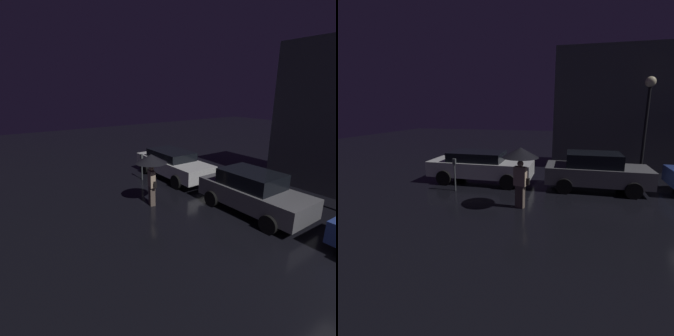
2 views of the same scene
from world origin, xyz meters
The scene contains 4 objects.
parked_car_white centered at (-9.19, 1.25, 0.75)m, with size 4.59×1.92×1.39m.
parked_car_grey centered at (-4.26, 1.25, 0.78)m, with size 4.04×1.92×1.52m.
pedestrian_with_umbrella centered at (-6.87, -1.44, 1.69)m, with size 1.20×1.20×2.05m.
parking_meter centered at (-9.76, -0.22, 0.81)m, with size 0.12×0.10×1.32m.
Camera 1 is at (1.19, -6.39, 4.30)m, focal length 28.00 mm.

